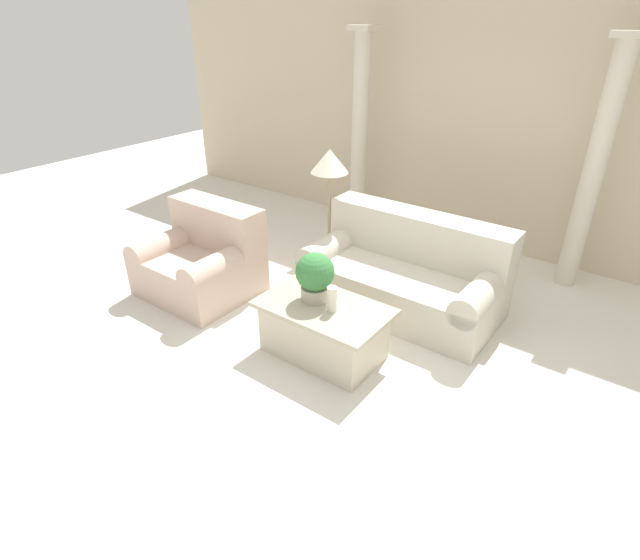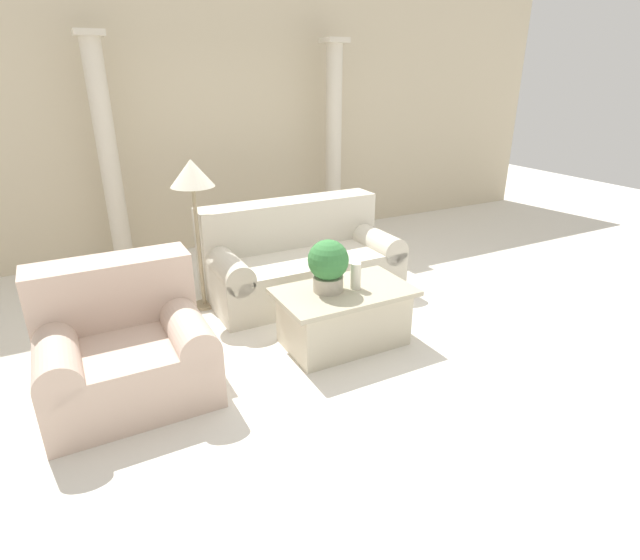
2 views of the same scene
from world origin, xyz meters
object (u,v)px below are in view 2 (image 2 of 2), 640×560
Objects in this scene: potted_plant at (328,264)px; floor_lamp at (192,181)px; sofa_long at (299,258)px; loveseat at (124,343)px; coffee_table at (344,316)px.

potted_plant is 1.49m from floor_lamp.
sofa_long and loveseat have the same top height.
potted_plant reaches higher than sofa_long.
sofa_long is 1.20m from potted_plant.
potted_plant is at bearing -59.05° from floor_lamp.
loveseat is at bearing -151.61° from sofa_long.
potted_plant is (-0.12, 0.05, 0.47)m from coffee_table.
coffee_table is (1.70, -0.16, -0.11)m from loveseat.
loveseat reaches higher than coffee_table.
coffee_table is 1.79m from floor_lamp.
sofa_long is at bearing -4.85° from floor_lamp.
coffee_table is at bearing -19.99° from potted_plant.
floor_lamp reaches higher than potted_plant.
floor_lamp reaches higher than loveseat.
potted_plant is 0.30× the size of floor_lamp.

